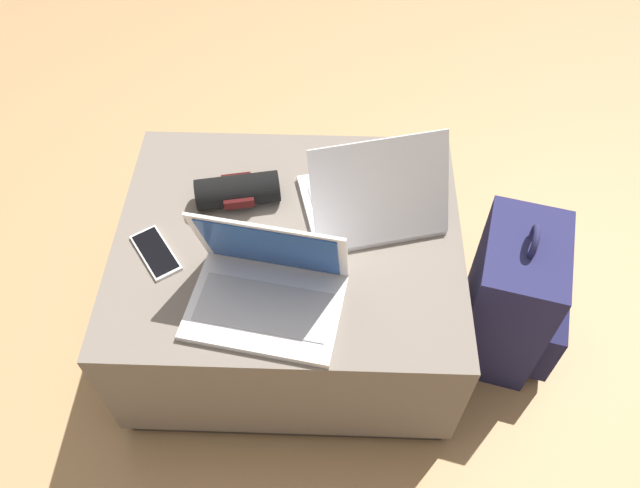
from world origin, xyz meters
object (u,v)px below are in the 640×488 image
(laptop_far, at_px, (373,200))
(backpack, at_px, (512,301))
(cell_phone, at_px, (156,253))
(wrist_brace, at_px, (238,191))
(laptop_near, at_px, (267,286))

(laptop_far, xyz_separation_m, backpack, (0.38, -0.11, -0.26))
(cell_phone, height_order, wrist_brace, wrist_brace)
(laptop_far, relative_size, backpack, 0.74)
(laptop_far, distance_m, wrist_brace, 0.34)
(laptop_far, distance_m, cell_phone, 0.54)
(laptop_near, height_order, backpack, laptop_near)
(cell_phone, height_order, backpack, backpack)
(laptop_near, bearing_deg, cell_phone, 166.90)
(laptop_far, distance_m, backpack, 0.47)
(laptop_near, distance_m, wrist_brace, 0.31)
(backpack, bearing_deg, cell_phone, 105.70)
(laptop_far, height_order, backpack, laptop_far)
(laptop_near, xyz_separation_m, backpack, (0.62, 0.14, -0.25))
(backpack, distance_m, wrist_brace, 0.77)
(wrist_brace, bearing_deg, laptop_near, -71.23)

